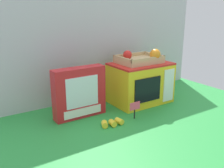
{
  "coord_description": "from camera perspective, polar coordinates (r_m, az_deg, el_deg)",
  "views": [
    {
      "loc": [
        -0.9,
        -1.26,
        0.62
      ],
      "look_at": [
        -0.07,
        0.01,
        0.16
      ],
      "focal_mm": 40.91,
      "sensor_mm": 36.0,
      "label": 1
    }
  ],
  "objects": [
    {
      "name": "loose_toy_banana",
      "position": [
        1.4,
        0.04,
        -8.68
      ],
      "size": [
        0.13,
        0.06,
        0.03
      ],
      "color": "yellow",
      "rests_on": "ground"
    },
    {
      "name": "cookie_set_box",
      "position": [
        1.48,
        -7.3,
        -1.93
      ],
      "size": [
        0.31,
        0.08,
        0.29
      ],
      "color": "red",
      "rests_on": "ground"
    },
    {
      "name": "price_sign",
      "position": [
        1.47,
        5.12,
        -5.3
      ],
      "size": [
        0.07,
        0.01,
        0.1
      ],
      "color": "black",
      "rests_on": "ground"
    },
    {
      "name": "food_groups_crate",
      "position": [
        1.68,
        6.35,
        5.6
      ],
      "size": [
        0.27,
        0.21,
        0.1
      ],
      "color": "tan",
      "rests_on": "toy_microwave"
    },
    {
      "name": "display_back_panel",
      "position": [
        1.78,
        -2.43,
        8.51
      ],
      "size": [
        1.61,
        0.03,
        0.72
      ],
      "primitive_type": "cube",
      "color": "#B7BABF",
      "rests_on": "ground"
    },
    {
      "name": "ground_plane",
      "position": [
        1.66,
        2.32,
        -5.01
      ],
      "size": [
        1.7,
        1.7,
        0.0
      ],
      "primitive_type": "plane",
      "color": "green",
      "rests_on": "ground"
    },
    {
      "name": "toy_microwave",
      "position": [
        1.71,
        6.35,
        0.29
      ],
      "size": [
        0.39,
        0.26,
        0.27
      ],
      "color": "yellow",
      "rests_on": "ground"
    }
  ]
}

